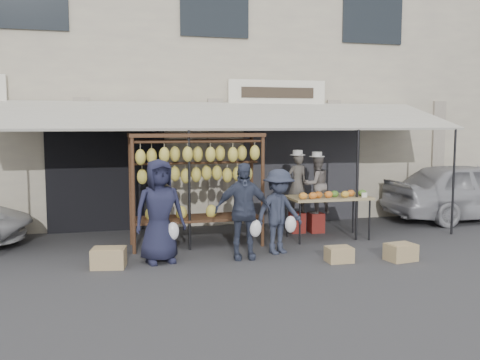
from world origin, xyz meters
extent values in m
plane|color=#2D2D30|center=(0.00, 0.00, 0.00)|extent=(90.00, 90.00, 0.00)
cube|color=#BAB093|center=(0.00, 6.50, 3.50)|extent=(24.00, 6.00, 7.00)
cube|color=#232328|center=(2.20, 3.46, 1.25)|extent=(3.00, 0.10, 2.50)
cube|color=black|center=(-2.50, 3.46, 1.25)|extent=(2.60, 0.10, 2.50)
cube|color=silver|center=(1.50, 3.40, 3.15)|extent=(2.40, 0.10, 0.60)
cube|color=beige|center=(0.00, 2.30, 2.60)|extent=(10.00, 2.34, 0.63)
cylinder|color=black|center=(-1.00, 1.15, 1.15)|extent=(0.05, 0.05, 2.30)
cylinder|color=black|center=(2.50, 1.15, 1.15)|extent=(0.05, 0.05, 2.30)
cylinder|color=black|center=(4.80, 1.15, 1.15)|extent=(0.05, 0.05, 2.30)
cylinder|color=black|center=(-2.05, 1.10, 1.10)|extent=(0.07, 0.07, 2.20)
cylinder|color=black|center=(0.45, 1.10, 1.10)|extent=(0.07, 0.07, 2.20)
cylinder|color=black|center=(-2.05, 1.90, 1.10)|extent=(0.07, 0.07, 2.20)
cylinder|color=black|center=(0.45, 1.90, 1.10)|extent=(0.07, 0.07, 2.20)
cube|color=black|center=(-0.80, 1.50, 2.20)|extent=(2.60, 0.90, 0.07)
cylinder|color=black|center=(-0.80, 1.15, 2.08)|extent=(2.50, 0.05, 0.05)
cylinder|color=black|center=(-0.80, 1.85, 2.08)|extent=(2.50, 0.05, 0.05)
cylinder|color=black|center=(-0.80, 1.50, 1.65)|extent=(2.50, 0.05, 0.05)
cube|color=black|center=(-0.80, 1.50, 0.55)|extent=(2.50, 0.80, 0.05)
ellipsoid|color=gold|center=(-1.90, 1.15, 1.80)|extent=(0.20, 0.18, 0.30)
ellipsoid|color=gold|center=(-1.68, 1.30, 1.81)|extent=(0.20, 0.18, 0.30)
ellipsoid|color=gold|center=(-1.46, 1.15, 1.84)|extent=(0.20, 0.18, 0.30)
ellipsoid|color=gold|center=(-1.24, 1.30, 1.84)|extent=(0.20, 0.18, 0.30)
ellipsoid|color=gold|center=(-1.02, 1.15, 1.85)|extent=(0.20, 0.18, 0.30)
ellipsoid|color=gold|center=(-0.80, 1.30, 1.83)|extent=(0.20, 0.18, 0.30)
ellipsoid|color=gold|center=(-0.58, 1.15, 1.83)|extent=(0.20, 0.18, 0.30)
ellipsoid|color=gold|center=(-0.36, 1.30, 1.84)|extent=(0.20, 0.18, 0.30)
ellipsoid|color=gold|center=(-0.14, 1.15, 1.82)|extent=(0.20, 0.18, 0.30)
ellipsoid|color=gold|center=(0.08, 1.30, 1.85)|extent=(0.20, 0.18, 0.30)
ellipsoid|color=gold|center=(0.30, 1.15, 1.85)|extent=(0.20, 0.18, 0.30)
ellipsoid|color=gold|center=(-1.85, 1.50, 1.41)|extent=(0.20, 0.18, 0.30)
ellipsoid|color=gold|center=(-1.64, 1.50, 1.41)|extent=(0.20, 0.18, 0.30)
ellipsoid|color=gold|center=(-1.43, 1.50, 1.40)|extent=(0.20, 0.18, 0.30)
ellipsoid|color=gold|center=(-1.22, 1.50, 1.45)|extent=(0.20, 0.18, 0.30)
ellipsoid|color=gold|center=(-1.01, 1.50, 1.40)|extent=(0.20, 0.18, 0.30)
ellipsoid|color=gold|center=(-0.80, 1.50, 1.42)|extent=(0.20, 0.18, 0.30)
ellipsoid|color=gold|center=(-0.59, 1.50, 1.45)|extent=(0.20, 0.18, 0.30)
ellipsoid|color=gold|center=(-0.38, 1.50, 1.44)|extent=(0.20, 0.18, 0.30)
ellipsoid|color=gold|center=(-0.17, 1.50, 1.39)|extent=(0.20, 0.18, 0.30)
ellipsoid|color=gold|center=(0.04, 1.50, 1.42)|extent=(0.20, 0.18, 0.30)
ellipsoid|color=gold|center=(0.25, 1.50, 1.41)|extent=(0.20, 0.18, 0.30)
cube|color=tan|center=(1.99, 1.44, 0.88)|extent=(1.70, 0.90, 0.05)
cylinder|color=black|center=(1.22, 1.07, 0.42)|extent=(0.04, 0.04, 0.85)
cylinder|color=black|center=(2.76, 1.07, 0.42)|extent=(0.04, 0.04, 0.85)
cylinder|color=black|center=(1.22, 1.81, 0.42)|extent=(0.04, 0.04, 0.85)
cylinder|color=black|center=(2.76, 1.81, 0.42)|extent=(0.04, 0.04, 0.85)
ellipsoid|color=orange|center=(1.31, 1.15, 0.97)|extent=(0.18, 0.14, 0.14)
ellipsoid|color=orange|center=(1.52, 1.14, 0.97)|extent=(0.18, 0.14, 0.14)
ellipsoid|color=#B25919|center=(1.68, 1.23, 0.97)|extent=(0.18, 0.14, 0.14)
ellipsoid|color=orange|center=(1.90, 1.23, 0.97)|extent=(0.18, 0.14, 0.14)
ellipsoid|color=#477226|center=(2.05, 1.27, 0.97)|extent=(0.18, 0.14, 0.14)
ellipsoid|color=gold|center=(2.25, 1.18, 0.97)|extent=(0.18, 0.14, 0.14)
ellipsoid|color=orange|center=(2.44, 1.31, 0.97)|extent=(0.18, 0.14, 0.14)
ellipsoid|color=#598C33|center=(2.69, 1.28, 0.97)|extent=(0.18, 0.14, 0.14)
imported|color=#524D47|center=(1.58, 2.19, 1.11)|extent=(0.53, 0.39, 1.32)
imported|color=slate|center=(1.99, 2.09, 1.08)|extent=(0.69, 0.57, 1.29)
imported|color=#1B1C33|center=(-1.65, 0.38, 0.91)|extent=(0.98, 0.73, 1.81)
imported|color=#333A4F|center=(-0.18, 0.27, 0.87)|extent=(1.05, 0.51, 1.73)
imported|color=#282E3F|center=(0.56, 0.47, 0.79)|extent=(1.16, 0.88, 1.58)
cube|color=maroon|center=(1.58, 2.19, 0.22)|extent=(0.33, 0.33, 0.45)
cube|color=maroon|center=(1.99, 2.09, 0.22)|extent=(0.35, 0.35, 0.44)
cube|color=tan|center=(1.39, -0.40, 0.13)|extent=(0.45, 0.35, 0.27)
cube|color=tan|center=(2.50, -0.58, 0.15)|extent=(0.55, 0.45, 0.30)
cube|color=tan|center=(-2.53, 0.25, 0.17)|extent=(0.62, 0.52, 0.33)
imported|color=#A6A6AB|center=(6.35, 2.57, 0.74)|extent=(4.33, 1.76, 1.47)
camera|label=1|loc=(-2.61, -8.84, 2.43)|focal=40.00mm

